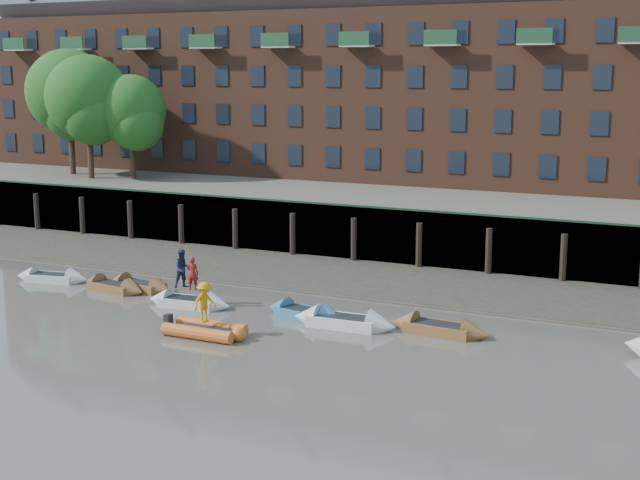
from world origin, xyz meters
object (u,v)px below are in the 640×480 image
Objects in this scene: rowboat_3 at (189,302)px; rib_tender at (208,330)px; rowboat_5 at (344,321)px; rowboat_6 at (439,328)px; rowboat_0 at (52,278)px; rowboat_2 at (140,286)px; rowboat_4 at (305,314)px; person_rower_a at (193,273)px; rowboat_1 at (113,287)px; person_rower_b at (183,269)px; person_rib_crew at (205,302)px.

rowboat_3 is 1.21× the size of rib_tender.
rowboat_5 reaches higher than rowboat_6.
rib_tender is at bearing -32.30° from rowboat_0.
rowboat_2 is 0.96× the size of rowboat_4.
rowboat_1 is at bearing -27.07° from person_rower_a.
rowboat_0 is 15.33m from rowboat_4.
rib_tender is (-4.63, -3.73, 0.03)m from rowboat_5.
rowboat_2 is 0.97× the size of rowboat_3.
rowboat_3 is at bearing 11.13° from person_rower_a.
rowboat_6 is 2.46× the size of person_rower_b.
rowboat_2 is 4.46m from rowboat_3.
person_rib_crew reaches higher than rib_tender.
rowboat_4 is at bearing -13.87° from rowboat_0.
rowboat_2 is 9.13m from person_rib_crew.
rowboat_6 is at bearing -12.35° from rowboat_0.
person_rower_a is at bearing 23.93° from rowboat_3.
rib_tender is (-2.52, -4.23, 0.05)m from rowboat_4.
rowboat_0 is at bearing 89.15° from person_rib_crew.
person_rib_crew is (12.65, -4.80, 1.25)m from rowboat_0.
person_rib_crew is at bearing -53.43° from rowboat_3.
person_rower_b is at bearing 177.30° from rowboat_5.
rib_tender is 2.30× the size of person_rower_a.
person_rib_crew is (7.33, -5.31, 1.25)m from rowboat_2.
rowboat_4 reaches higher than rowboat_1.
person_rib_crew reaches higher than rowboat_4.
rowboat_1 is 11.08m from rowboat_4.
person_rower_a is at bearing -0.30° from rowboat_1.
person_rower_a is (5.39, -0.86, 1.42)m from rowboat_1.
rowboat_3 is (5.21, -0.96, 0.01)m from rowboat_1.
rowboat_0 reaches higher than rowboat_1.
rowboat_5 is (13.19, -0.87, 0.03)m from rowboat_1.
rib_tender is at bearing -19.44° from rowboat_1.
rowboat_4 is 0.97× the size of rowboat_6.
rowboat_2 is 4.26m from person_rower_b.
rowboat_2 is at bearing 74.02° from person_rib_crew.
rowboat_3 is 1.62m from person_rower_b.
person_rib_crew reaches higher than rowboat_3.
person_rib_crew is (3.65, -3.82, -0.31)m from person_rower_b.
rowboat_3 is 4.98m from person_rib_crew.
person_rower_a is at bearing -171.97° from rowboat_6.
person_rower_b reaches higher than rowboat_4.
person_rower_b is (9.01, -0.98, 1.55)m from rowboat_0.
rowboat_1 is at bearing -170.56° from rowboat_4.
rowboat_4 is 2.17m from rowboat_5.
rowboat_0 is at bearing 174.50° from rowboat_5.
rowboat_5 is (17.43, -1.11, 0.03)m from rowboat_0.
person_rower_a is 0.85× the size of person_rower_b.
rowboat_5 is at bearing 162.02° from person_rower_a.
rowboat_1 is (4.24, -0.24, -0.00)m from rowboat_0.
rowboat_5 reaches higher than rowboat_4.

